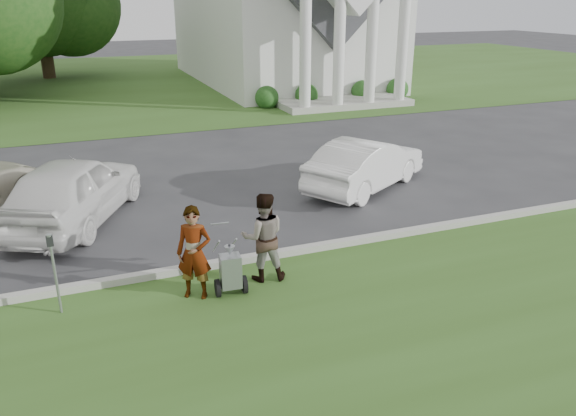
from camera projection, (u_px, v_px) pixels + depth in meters
ground at (268, 273)px, 10.60m from camera, size 120.00×120.00×0.00m
grass_strip at (338, 363)px, 7.98m from camera, size 80.00×7.00×0.01m
church_lawn at (120, 81)px, 34.10m from camera, size 80.00×30.00×0.01m
curb at (258, 257)px, 11.05m from camera, size 80.00×0.18×0.15m
striping_cart at (230, 272)px, 9.69m from camera, size 0.57×1.11×1.01m
person_left at (194, 254)px, 9.47m from camera, size 0.72×0.63×1.65m
person_right at (263, 238)px, 10.08m from camera, size 0.92×0.78×1.66m
parking_meter_near at (54, 265)px, 8.94m from camera, size 0.10×0.09×1.42m
car_b at (73, 189)px, 12.74m from camera, size 3.68×4.91×1.56m
car_d at (366, 164)px, 15.00m from camera, size 4.26×3.35×1.35m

